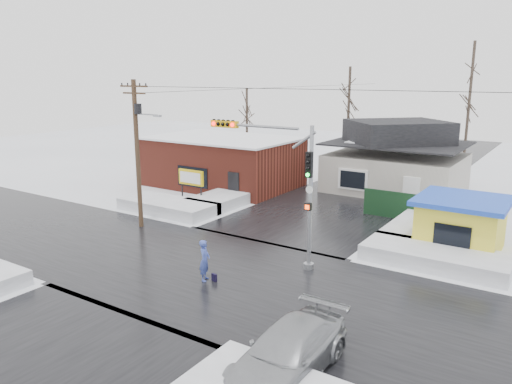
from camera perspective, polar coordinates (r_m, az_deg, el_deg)
The scene contains 20 objects.
ground at distance 24.48m, azimuth -5.75°, elevation -9.02°, with size 120.00×120.00×0.00m, color white.
road_ns at distance 24.47m, azimuth -5.75°, elevation -9.00°, with size 10.00×120.00×0.02m, color black.
road_ew at distance 24.47m, azimuth -5.75°, elevation -9.00°, with size 120.00×10.00×0.02m, color black.
snowbank_nw at distance 35.02m, azimuth -10.02°, elevation -1.60°, with size 7.00×3.00×0.80m, color white.
snowbank_ne at distance 26.59m, azimuth 19.80°, elevation -7.00°, with size 7.00×3.00×0.80m, color white.
snowbank_nside_w at distance 37.50m, azimuth -2.55°, elevation -0.42°, with size 3.00×8.00×0.80m, color white.
snowbank_nside_e at distance 31.67m, azimuth 18.49°, elevation -3.69°, with size 3.00×8.00×0.80m, color white.
traffic_signal at distance 24.17m, azimuth 2.94°, elevation 2.00°, with size 6.05×0.68×7.00m.
utility_pole at distance 30.94m, azimuth -13.36°, elevation 5.20°, with size 3.15×0.44×9.00m.
brick_building at distance 42.65m, azimuth -3.79°, elevation 3.53°, with size 12.20×8.20×4.12m.
marquee_sign at distance 36.47m, azimuth -7.44°, elevation 1.54°, with size 2.20×0.21×2.55m.
house at distance 41.92m, azimuth 15.74°, elevation 3.64°, with size 10.40×8.40×5.76m.
kiosk at distance 28.98m, azimuth 22.36°, elevation -3.36°, with size 4.60×4.60×2.88m.
fence at distance 33.52m, azimuth 18.63°, elevation -1.89°, with size 8.00×0.12×1.80m, color black.
tree_far_left at distance 47.25m, azimuth 10.62°, elevation 11.44°, with size 3.00×3.00×10.00m.
tree_far_mid at distance 46.26m, azimuth 23.47°, elevation 12.54°, with size 3.00×3.00×12.00m.
tree_far_west at distance 50.37m, azimuth -1.06°, elevation 9.95°, with size 3.00×3.00×8.00m.
pedestrian at distance 23.12m, azimuth -5.89°, elevation -7.81°, with size 0.70×0.46×1.93m, color #3E50AD.
car at distance 16.42m, azimuth 3.74°, elevation -17.80°, with size 2.19×5.38×1.56m, color #9FA1A6.
shopping_bag at distance 23.26m, azimuth -4.79°, elevation -9.75°, with size 0.28×0.12×0.35m, color black.
Camera 1 is at (14.42, -17.49, 9.24)m, focal length 35.00 mm.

